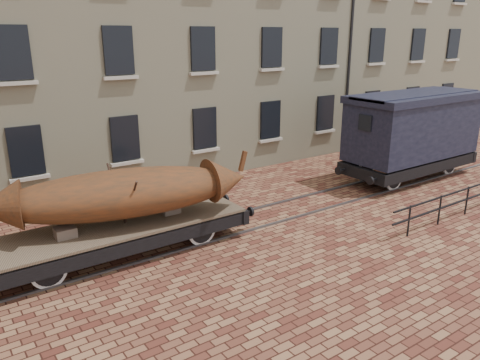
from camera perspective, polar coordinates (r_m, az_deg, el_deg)
ground at (r=15.85m, az=1.97°, el=-4.74°), size 90.00×90.00×0.00m
warehouse_cream at (r=24.75m, az=-6.70°, el=19.68°), size 40.00×10.19×14.00m
rail_track at (r=15.84m, az=1.97°, el=-4.64°), size 30.00×1.52×0.06m
flatcar_wagon at (r=13.49m, az=-14.24°, el=-5.95°), size 7.95×2.16×1.20m
iron_boat at (r=13.15m, az=-14.11°, el=-1.56°), size 7.35×3.30×1.74m
goods_van at (r=21.03m, az=20.39°, el=6.24°), size 7.07×2.58×3.65m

